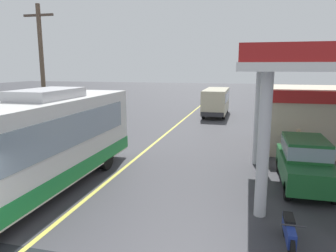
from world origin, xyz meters
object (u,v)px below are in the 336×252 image
(motorcycle_parked_forecourt, at_px, (289,232))
(pedestrian_near_pump, at_px, (297,144))
(minibus_opposing_lane, at_px, (216,100))
(coach_bus_main, at_px, (33,149))
(car_at_pump, at_px, (305,160))

(motorcycle_parked_forecourt, bearing_deg, pedestrian_near_pump, 80.93)
(minibus_opposing_lane, xyz_separation_m, pedestrian_near_pump, (5.15, -13.76, -0.54))
(motorcycle_parked_forecourt, xyz_separation_m, pedestrian_near_pump, (1.21, 7.57, 0.49))
(coach_bus_main, distance_m, motorcycle_parked_forecourt, 8.39)
(minibus_opposing_lane, bearing_deg, pedestrian_near_pump, -69.50)
(minibus_opposing_lane, xyz_separation_m, motorcycle_parked_forecourt, (3.94, -21.33, -1.03))
(coach_bus_main, bearing_deg, pedestrian_near_pump, 33.80)
(coach_bus_main, bearing_deg, motorcycle_parked_forecourt, -8.81)
(motorcycle_parked_forecourt, distance_m, pedestrian_near_pump, 7.68)
(coach_bus_main, relative_size, minibus_opposing_lane, 1.80)
(minibus_opposing_lane, bearing_deg, car_at_pump, -73.27)
(car_at_pump, xyz_separation_m, pedestrian_near_pump, (0.15, 2.88, -0.08))
(coach_bus_main, xyz_separation_m, pedestrian_near_pump, (9.41, 6.30, -0.79))
(minibus_opposing_lane, height_order, motorcycle_parked_forecourt, minibus_opposing_lane)
(pedestrian_near_pump, bearing_deg, minibus_opposing_lane, 110.50)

